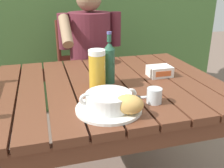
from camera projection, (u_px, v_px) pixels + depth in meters
dining_table at (109, 100)px, 1.35m from camera, size 1.15×0.94×0.75m
chair_near_diner at (88, 77)px, 2.24m from camera, size 0.48×0.42×0.95m
person_eating at (91, 53)px, 1.97m from camera, size 0.48×0.47×1.24m
serving_plate at (109, 109)px, 1.02m from camera, size 0.27×0.27×0.01m
soup_bowl at (109, 100)px, 1.00m from camera, size 0.23×0.18×0.07m
bread_roll at (129, 104)px, 0.96m from camera, size 0.14×0.13×0.07m
beer_glass at (97, 69)px, 1.21m from camera, size 0.08×0.08×0.19m
beer_bottle at (109, 62)px, 1.27m from camera, size 0.06×0.06×0.26m
water_glass_small at (154, 96)px, 1.07m from camera, size 0.06×0.06×0.06m
butter_tub at (160, 71)px, 1.39m from camera, size 0.13×0.10×0.06m
table_knife at (139, 97)px, 1.13m from camera, size 0.14×0.03×0.01m
diner_bowl at (102, 58)px, 1.64m from camera, size 0.14×0.14×0.05m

